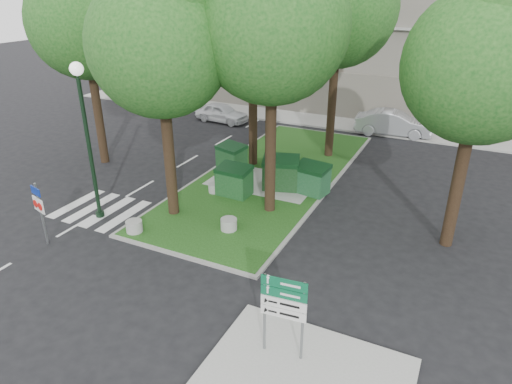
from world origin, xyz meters
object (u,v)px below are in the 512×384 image
Objects in this scene: tree_median_near_right at (275,10)px; tree_median_mid at (255,27)px; dumpster_b at (234,181)px; directional_sign at (284,305)px; dumpster_d at (312,179)px; bollard_right at (229,224)px; bollard_mid at (215,188)px; traffic_sign_pole at (40,206)px; tree_street_right at (488,50)px; litter_bin at (312,170)px; car_white at (222,113)px; car_silver at (393,123)px; street_lamp at (86,125)px; dumpster_a at (231,157)px; bollard_left at (134,226)px; dumpster_c at (281,173)px; tree_median_near_left at (162,31)px; tree_street_left at (85,11)px.

tree_median_near_right is 1.15× the size of tree_median_mid.
directional_sign reaches higher than dumpster_b.
dumpster_d is 4.98m from bollard_right.
bollard_mid is 0.23× the size of traffic_sign_pole.
tree_street_right reaches higher than bollard_right.
car_white is (-9.05, 6.93, 0.15)m from litter_bin.
tree_median_near_right is at bearing -8.16° from bollard_mid.
tree_median_mid is at bearing 140.87° from car_silver.
traffic_sign_pole is at bearing -94.57° from street_lamp.
tree_median_mid is 2.62× the size of car_white.
tree_median_near_right is 20.00× the size of bollard_mid.
dumpster_a is 2.66× the size of bollard_left.
dumpster_c is 10.19m from traffic_sign_pole.
car_silver is at bearing 78.98° from tree_median_near_right.
tree_median_near_left is 4.09m from tree_median_near_right.
directional_sign is at bearing -61.01° from tree_median_mid.
dumpster_c is 11.29m from car_silver.
tree_street_left reaches higher than bollard_left.
tree_street_right is (7.00, 0.50, -1.00)m from tree_median_near_right.
tree_median_near_right is at bearing -23.84° from dumpster_a.
litter_bin is 11.95m from directional_sign.
dumpster_b is at bearing 114.55° from bollard_right.
tree_median_near_right is 7.53m from dumpster_b.
tree_median_near_left is 6.81× the size of dumpster_b.
tree_median_near_left is at bearing 136.93° from directional_sign.
dumpster_c is 11.97m from car_white.
tree_median_near_left is 0.92× the size of tree_median_near_right.
tree_street_right is at bearing 41.70° from traffic_sign_pole.
car_white is at bearing 113.29° from traffic_sign_pole.
street_lamp is (-6.28, -3.53, -4.03)m from tree_median_near_right.
dumpster_d is at bearing 99.71° from directional_sign.
directional_sign is (7.36, -10.70, 0.92)m from dumpster_a.
dumpster_a is 7.94m from street_lamp.
car_silver is (6.29, 9.78, 0.01)m from dumpster_a.
dumpster_a is at bearing 138.83° from tree_median_near_right.
bollard_mid is (-2.27, 2.76, -0.02)m from bollard_right.
car_white is 0.81× the size of car_silver.
tree_street_left is at bearing 141.96° from directional_sign.
bollard_right is 15.74m from car_silver.
bollard_mid is 0.12× the size of car_silver.
bollard_mid is 11.93m from car_white.
tree_street_left is 17.72m from directional_sign.
tree_median_near_right is at bearing -94.62° from litter_bin.
dumpster_b and dumpster_d have the same top height.
dumpster_a is at bearing -169.85° from litter_bin.
tree_street_left reaches higher than tree_median_near_left.
tree_median_near_right is 10.38m from directional_sign.
car_silver reaches higher than litter_bin.
bollard_mid is at bearing -59.32° from dumpster_a.
tree_median_mid reaches higher than traffic_sign_pole.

